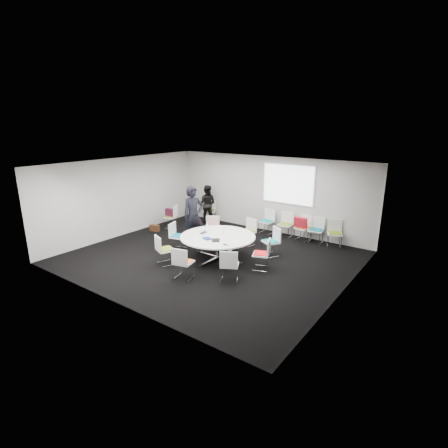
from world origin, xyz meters
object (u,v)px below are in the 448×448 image
Objects in this scene: chair_ring_e at (178,241)px; chair_back_e at (334,239)px; laptop at (205,233)px; cup at (223,232)px; brown_bag at (155,228)px; chair_back_a at (267,226)px; chair_person_back at (209,215)px; maroon_bag at (170,212)px; chair_ring_h at (229,271)px; chair_ring_f at (165,255)px; chair_back_b at (285,229)px; chair_back_c at (303,233)px; conference_table at (218,242)px; chair_ring_c at (247,237)px; chair_ring_d at (212,234)px; chair_spare_left at (171,221)px; chair_ring_g at (184,268)px; chair_back_d at (316,235)px; person_back at (207,204)px; person_main at (193,216)px; chair_ring_a at (261,260)px; chair_ring_b at (271,247)px.

chair_back_e is (4.01, 3.25, 0.00)m from chair_ring_e.
cup reaches higher than laptop.
chair_back_a is at bearing 32.93° from brown_bag.
laptop is (2.32, -3.17, 0.47)m from chair_person_back.
maroon_bag is (-2.98, 1.55, -0.12)m from laptop.
brown_bag is (-4.79, 1.88, -0.16)m from chair_ring_h.
chair_back_e is at bearing 155.82° from chair_person_back.
chair_back_a is at bearing 25.38° from maroon_bag.
chair_ring_f and chair_back_b have the same top height.
chair_back_c reaches higher than maroon_bag.
conference_table is 2.54× the size of chair_ring_c.
chair_spare_left is (-2.34, 0.41, 0.00)m from chair_ring_d.
chair_ring_e is 2.22m from chair_ring_g.
chair_back_c and chair_back_d have the same top height.
chair_back_b is 9.78× the size of cup.
chair_back_a is at bearing -75.97° from chair_ring_c.
chair_ring_d is at bearing 49.99° from chair_back_c.
chair_back_e is 1.00× the size of chair_person_back.
laptop is (-0.52, -1.62, 0.47)m from chair_ring_c.
chair_ring_c and chair_ring_h have the same top height.
chair_ring_h is 0.57× the size of person_back.
chair_ring_a is at bearing -76.58° from person_main.
laptop is at bearing 87.69° from chair_back_a.
person_back reaches higher than chair_person_back.
chair_back_e is 6.53m from brown_bag.
chair_back_d is at bearing 17.06° from maroon_bag.
chair_ring_c is 2.36m from chair_back_d.
person_back is (-1.26, 3.09, 0.50)m from chair_ring_e.
chair_back_e is (3.46, 4.37, 0.00)m from chair_ring_f.
chair_ring_a is at bearing -91.09° from laptop.
chair_back_b is at bearing -161.22° from chair_ring_d.
chair_back_e reaches higher than cup.
chair_ring_a is 3.39m from chair_back_a.
person_main is (-0.49, 1.84, 0.71)m from chair_ring_f.
chair_ring_d is 1.00× the size of chair_back_e.
chair_ring_b is 2.80m from person_main.
chair_back_b is at bearing -44.33° from chair_ring_b.
chair_ring_c and chair_ring_d have the same top height.
maroon_bag is at bearing 41.28° from person_back.
laptop is 0.88× the size of brown_bag.
chair_ring_e is at bearing 38.30° from chair_back_d.
chair_ring_f is (0.10, -2.36, 0.00)m from chair_ring_d.
chair_back_c is at bearing 64.61° from cup.
chair_ring_d is at bearing 67.93° from chair_back_a.
chair_back_a is (-0.08, 3.13, -0.27)m from conference_table.
chair_person_back is (-5.27, 0.00, 0.00)m from chair_back_e.
chair_ring_f is 1.00× the size of chair_person_back.
chair_ring_c is 1.00× the size of chair_ring_h.
laptop is at bearing 68.09° from chair_ring_b.
brown_bag is at bearing 61.02° from chair_ring_a.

